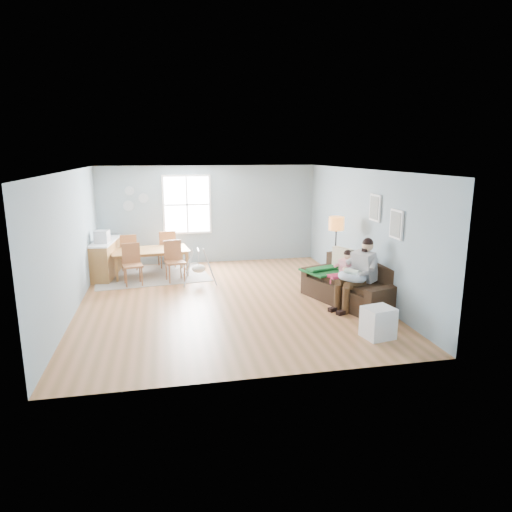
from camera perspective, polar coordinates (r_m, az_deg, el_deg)
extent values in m
cube|color=#9B6637|center=(9.72, -3.65, -5.70)|extent=(8.40, 9.40, 0.08)
cube|color=silver|center=(9.22, -3.93, 12.52)|extent=(8.40, 9.40, 0.60)
cube|color=#8099A8|center=(13.95, -6.38, 5.77)|extent=(8.40, 0.08, 3.90)
cube|color=#8099A8|center=(4.94, 3.63, -7.23)|extent=(8.40, 0.08, 3.90)
cube|color=#8099A8|center=(9.74, -28.80, 1.22)|extent=(0.08, 9.40, 3.90)
cube|color=#8099A8|center=(10.74, 18.83, 3.06)|extent=(0.08, 9.40, 3.90)
cube|color=white|center=(12.70, -8.63, 6.37)|extent=(1.32, 0.06, 1.62)
cube|color=white|center=(12.67, -8.63, 6.36)|extent=(1.20, 0.02, 1.50)
cube|color=white|center=(12.66, -8.62, 6.35)|extent=(1.20, 0.03, 0.04)
cube|color=white|center=(12.66, -8.62, 6.35)|extent=(0.04, 0.03, 1.50)
cube|color=white|center=(8.81, 17.16, 3.81)|extent=(0.04, 0.44, 0.54)
cube|color=slate|center=(8.80, 17.01, 3.81)|extent=(0.01, 0.36, 0.46)
cube|color=white|center=(9.57, 14.68, 5.85)|extent=(0.04, 0.44, 0.54)
cube|color=slate|center=(9.56, 14.54, 5.85)|extent=(0.01, 0.36, 0.46)
cylinder|color=#A6B9C7|center=(12.68, -15.54, 7.86)|extent=(0.24, 0.02, 0.24)
cylinder|color=#A6B9C7|center=(12.67, -13.90, 7.04)|extent=(0.26, 0.02, 0.26)
cylinder|color=#A6B9C7|center=(12.72, -15.66, 6.06)|extent=(0.28, 0.02, 0.28)
cube|color=black|center=(9.62, 11.58, -4.56)|extent=(1.57, 2.30, 0.42)
cube|color=black|center=(9.74, 13.21, -1.81)|extent=(0.91, 2.06, 0.43)
cube|color=black|center=(8.90, 15.85, -4.27)|extent=(0.92, 0.50, 0.16)
cube|color=black|center=(10.23, 8.02, -1.68)|extent=(0.92, 0.50, 0.16)
cube|color=#166324|center=(10.02, 8.85, -1.78)|extent=(1.17, 1.05, 0.04)
cube|color=beige|center=(10.05, 10.76, -0.43)|extent=(0.33, 0.52, 0.51)
cube|color=#949497|center=(9.32, 13.40, -1.25)|extent=(0.51, 0.56, 0.62)
sphere|color=#DAAE85|center=(9.27, 13.79, 1.28)|extent=(0.23, 0.23, 0.23)
sphere|color=black|center=(9.26, 13.80, 1.56)|extent=(0.22, 0.22, 0.22)
cylinder|color=#3E2616|center=(9.05, 12.26, -3.51)|extent=(0.50, 0.34, 0.17)
cylinder|color=#3E2616|center=(9.20, 11.22, -3.19)|extent=(0.50, 0.34, 0.17)
cylinder|color=#3E2616|center=(8.97, 11.17, -5.48)|extent=(0.13, 0.13, 0.52)
cylinder|color=#3E2616|center=(9.12, 10.15, -5.13)|extent=(0.13, 0.13, 0.52)
cube|color=black|center=(8.99, 10.74, -6.93)|extent=(0.27, 0.19, 0.08)
cube|color=black|center=(9.14, 9.72, -6.55)|extent=(0.27, 0.19, 0.08)
torus|color=#C7E0F9|center=(9.13, 11.92, -2.56)|extent=(0.71, 0.70, 0.23)
cylinder|color=silver|center=(9.11, 11.95, -2.02)|extent=(0.28, 0.34, 0.14)
sphere|color=#DAAE85|center=(9.22, 11.13, -1.68)|extent=(0.11, 0.11, 0.11)
cube|color=white|center=(9.66, 11.18, -1.42)|extent=(0.29, 0.31, 0.38)
sphere|color=#DAAE85|center=(9.61, 11.39, 0.09)|extent=(0.18, 0.18, 0.18)
sphere|color=black|center=(9.61, 11.40, 0.27)|extent=(0.17, 0.17, 0.17)
cylinder|color=#DB355D|center=(9.50, 10.18, -2.64)|extent=(0.32, 0.16, 0.09)
cylinder|color=#DB355D|center=(9.61, 9.69, -2.43)|extent=(0.32, 0.16, 0.09)
cylinder|color=#DB355D|center=(9.47, 9.42, -3.76)|extent=(0.08, 0.08, 0.31)
cylinder|color=#DB355D|center=(9.58, 8.93, -3.54)|extent=(0.08, 0.08, 0.31)
cylinder|color=black|center=(10.60, 9.71, -3.97)|extent=(0.29, 0.29, 0.03)
cylinder|color=black|center=(10.42, 9.86, -0.21)|extent=(0.03, 0.03, 1.46)
cylinder|color=orange|center=(10.27, 10.03, 4.03)|extent=(0.33, 0.33, 0.29)
cube|color=white|center=(7.97, 15.03, -8.04)|extent=(0.55, 0.51, 0.53)
cube|color=black|center=(7.85, 13.80, -8.29)|extent=(0.10, 0.36, 0.42)
cube|color=#9B948E|center=(11.89, -12.90, -2.32)|extent=(2.96, 2.39, 0.01)
imported|color=brown|center=(11.81, -12.98, -0.80)|extent=(1.99, 1.27, 0.66)
cube|color=brown|center=(11.00, -15.17, -1.17)|extent=(0.51, 0.51, 0.04)
cube|color=brown|center=(11.14, -15.36, 0.36)|extent=(0.42, 0.11, 0.48)
cylinder|color=brown|center=(10.87, -15.91, -2.66)|extent=(0.04, 0.04, 0.47)
cylinder|color=brown|center=(10.91, -14.06, -2.50)|extent=(0.04, 0.04, 0.47)
cylinder|color=brown|center=(11.21, -16.10, -2.20)|extent=(0.04, 0.04, 0.47)
cylinder|color=brown|center=(11.25, -14.31, -2.05)|extent=(0.04, 0.04, 0.47)
cube|color=brown|center=(11.09, -10.10, -0.78)|extent=(0.52, 0.52, 0.04)
cube|color=brown|center=(11.22, -10.38, 0.75)|extent=(0.42, 0.13, 0.49)
cylinder|color=brown|center=(10.94, -10.75, -2.27)|extent=(0.04, 0.04, 0.47)
cylinder|color=brown|center=(11.02, -8.93, -2.09)|extent=(0.04, 0.04, 0.47)
cylinder|color=brown|center=(11.28, -11.14, -1.83)|extent=(0.04, 0.04, 0.47)
cylinder|color=brown|center=(11.35, -9.38, -1.66)|extent=(0.04, 0.04, 0.47)
cube|color=brown|center=(12.49, -15.60, 0.45)|extent=(0.48, 0.48, 0.04)
cube|color=brown|center=(12.25, -15.65, 1.46)|extent=(0.42, 0.08, 0.48)
cylinder|color=brown|center=(12.72, -14.76, -0.37)|extent=(0.04, 0.04, 0.47)
cylinder|color=brown|center=(12.71, -16.36, -0.47)|extent=(0.04, 0.04, 0.47)
cylinder|color=brown|center=(12.37, -14.69, -0.73)|extent=(0.04, 0.04, 0.47)
cylinder|color=brown|center=(12.37, -16.33, -0.83)|extent=(0.04, 0.04, 0.47)
cube|color=brown|center=(12.57, -11.13, 0.85)|extent=(0.53, 0.53, 0.04)
cube|color=brown|center=(12.31, -11.00, 1.90)|extent=(0.44, 0.12, 0.50)
cylinder|color=brown|center=(12.83, -10.44, 0.00)|extent=(0.04, 0.04, 0.49)
cylinder|color=brown|center=(12.76, -12.06, -0.14)|extent=(0.04, 0.04, 0.49)
cylinder|color=brown|center=(12.48, -10.08, -0.34)|extent=(0.04, 0.04, 0.49)
cylinder|color=brown|center=(12.41, -11.75, -0.49)|extent=(0.04, 0.04, 0.49)
cube|color=brown|center=(12.01, -18.24, -0.34)|extent=(0.61, 1.63, 0.88)
cube|color=white|center=(11.92, -18.39, 1.77)|extent=(0.65, 1.67, 0.04)
cube|color=#B9B9BF|center=(11.60, -18.69, 2.29)|extent=(0.37, 0.35, 0.30)
cube|color=black|center=(11.64, -19.40, 2.28)|extent=(0.06, 0.25, 0.21)
cylinder|color=#B9B9BF|center=(10.83, -7.24, 0.74)|extent=(0.04, 0.45, 0.04)
ellipsoid|color=silver|center=(10.93, -7.17, -1.58)|extent=(0.33, 0.33, 0.20)
cylinder|color=#B9B9BF|center=(10.88, -7.21, -0.42)|extent=(0.01, 0.01, 0.36)
cylinder|color=#B9B9BF|center=(10.66, -8.43, -1.64)|extent=(0.28, 0.29, 0.80)
cylinder|color=#B9B9BF|center=(10.69, -5.72, -1.52)|extent=(0.28, 0.29, 0.80)
cylinder|color=#B9B9BF|center=(11.15, -8.58, -1.00)|extent=(0.28, 0.29, 0.80)
cylinder|color=#B9B9BF|center=(11.18, -5.99, -0.89)|extent=(0.28, 0.29, 0.80)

